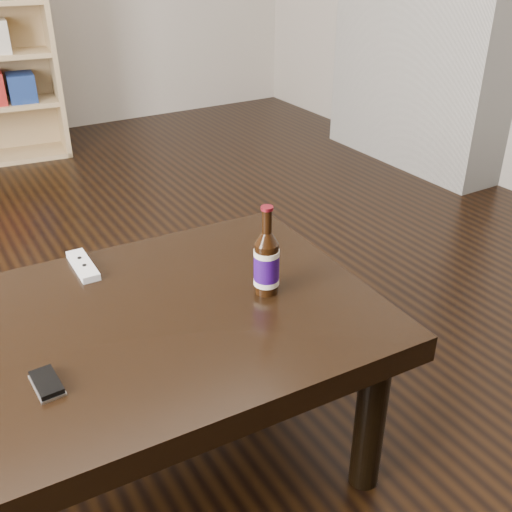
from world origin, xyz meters
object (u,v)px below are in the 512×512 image
beer_bottle (266,263)px  remote (83,266)px  phone (47,384)px  coffee_table (101,354)px

beer_bottle → remote: 0.51m
phone → remote: 0.47m
coffee_table → phone: size_ratio=13.90×
beer_bottle → phone: beer_bottle is taller
coffee_table → remote: remote is taller
remote → beer_bottle: bearing=-43.3°
beer_bottle → phone: size_ratio=2.38×
phone → remote: size_ratio=0.58×
phone → coffee_table: bearing=39.4°
beer_bottle → remote: beer_bottle is taller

